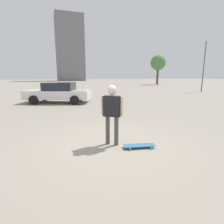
# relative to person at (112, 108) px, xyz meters

# --- Properties ---
(ground_plane) EXTENTS (220.00, 220.00, 0.00)m
(ground_plane) POSITION_rel_person_xyz_m (0.00, 0.00, -1.02)
(ground_plane) COLOR gray
(person) EXTENTS (0.43, 0.50, 1.61)m
(person) POSITION_rel_person_xyz_m (0.00, 0.00, 0.00)
(person) COLOR #4C4742
(person) RESTS_ON ground_plane
(skateboard) EXTENTS (0.41, 0.85, 0.08)m
(skateboard) POSITION_rel_person_xyz_m (-0.46, -0.59, -0.95)
(skateboard) COLOR #336693
(skateboard) RESTS_ON ground_plane
(car_parked_near) EXTENTS (3.27, 4.74, 1.41)m
(car_parked_near) POSITION_rel_person_xyz_m (8.56, 0.95, -0.30)
(car_parked_near) COLOR silver
(car_parked_near) RESTS_ON ground_plane
(building_block_distant) EXTENTS (9.35, 10.77, 25.44)m
(building_block_distant) POSITION_rel_person_xyz_m (72.00, -7.19, 11.70)
(building_block_distant) COLOR slate
(building_block_distant) RESTS_ON ground_plane
(tree_distant) EXTENTS (3.29, 3.29, 6.45)m
(tree_distant) POSITION_rel_person_xyz_m (29.90, -21.37, 3.72)
(tree_distant) COLOR brown
(tree_distant) RESTS_ON ground_plane
(lamp_post) EXTENTS (0.28, 0.28, 6.06)m
(lamp_post) POSITION_rel_person_xyz_m (12.07, -15.70, 2.51)
(lamp_post) COLOR #59595E
(lamp_post) RESTS_ON ground_plane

